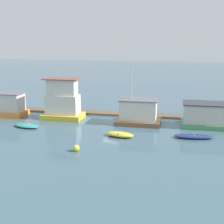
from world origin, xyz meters
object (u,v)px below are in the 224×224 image
Objects in this scene: dinghy_teal at (26,126)px; buoy_yellow at (76,148)px; houseboat_yellow at (63,102)px; dinghy_navy at (194,136)px; houseboat_brown at (138,112)px; houseboat_green at (207,115)px; houseboat_orange at (2,104)px; dinghy_yellow at (120,134)px.

dinghy_teal is 5.72× the size of buoy_yellow.
dinghy_navy is (16.37, -5.15, -2.01)m from houseboat_yellow.
houseboat_green is (8.06, 0.15, -0.02)m from houseboat_brown.
houseboat_orange is 26.70m from houseboat_green.
houseboat_brown is 11.83× the size of buoy_yellow.
dinghy_yellow is (17.36, -6.23, -1.21)m from houseboat_orange.
houseboat_brown is at bearing 18.81° from dinghy_teal.
dinghy_navy is (-1.63, -4.79, -1.16)m from houseboat_green.
houseboat_yellow reaches higher than dinghy_yellow.
dinghy_teal is at bearing 179.09° from dinghy_navy.
houseboat_brown is at bearing -1.54° from houseboat_orange.
houseboat_brown is 5.97m from dinghy_yellow.
houseboat_yellow is 8.45× the size of buoy_yellow.
houseboat_brown is 8.02m from dinghy_navy.
dinghy_navy is at bearing -17.46° from houseboat_yellow.
buoy_yellow reaches higher than dinghy_teal.
buoy_yellow reaches higher than dinghy_navy.
houseboat_green is at bearing 12.17° from dinghy_teal.
houseboat_orange is 18.64m from houseboat_brown.
buoy_yellow is at bearing -122.72° from dinghy_yellow.
houseboat_orange is 1.11× the size of houseboat_green.
buoy_yellow is at bearing -38.09° from dinghy_teal.
houseboat_brown is at bearing 67.24° from buoy_yellow.
dinghy_navy is at bearing -108.80° from houseboat_green.
dinghy_navy is 12.56m from buoy_yellow.
houseboat_green is at bearing -0.76° from houseboat_orange.
houseboat_green reaches higher than dinghy_yellow.
houseboat_green is 1.65× the size of dinghy_teal.
buoy_yellow reaches higher than dinghy_yellow.
houseboat_orange is 25.61m from dinghy_navy.
houseboat_orange is at bearing 168.39° from dinghy_navy.
dinghy_yellow is 7.78m from dinghy_navy.
houseboat_orange is 0.88× the size of houseboat_brown.
houseboat_brown reaches higher than dinghy_yellow.
dinghy_navy is (7.70, 1.08, -0.05)m from dinghy_yellow.
houseboat_yellow is 18.03m from houseboat_green.
houseboat_yellow is 12.67m from buoy_yellow.
houseboat_orange is at bearing 179.24° from houseboat_green.
dinghy_yellow is (-9.34, -5.87, -1.11)m from houseboat_green.
houseboat_orange is 1.54× the size of dinghy_navy.
dinghy_yellow is at bearing -35.70° from houseboat_yellow.
dinghy_teal is 0.84× the size of dinghy_navy.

